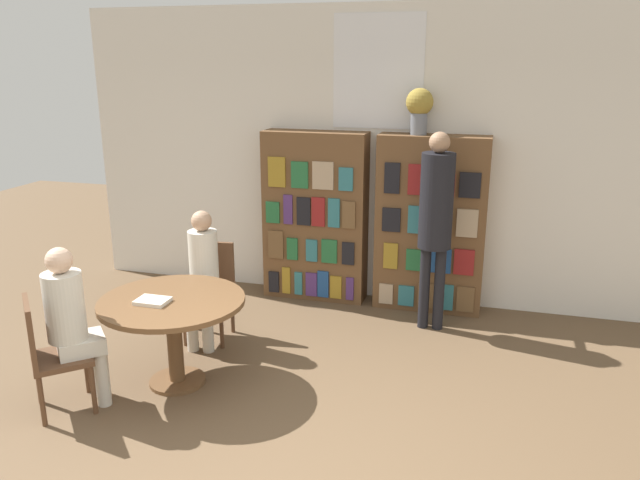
{
  "coord_description": "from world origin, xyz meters",
  "views": [
    {
      "loc": [
        1.17,
        -2.83,
        2.48
      ],
      "look_at": [
        -0.16,
        1.88,
        1.05
      ],
      "focal_mm": 35.0,
      "sensor_mm": 36.0,
      "label": 1
    }
  ],
  "objects_px": {
    "reading_table": "(173,315)",
    "librarian_standing": "(436,211)",
    "bookshelf_left": "(315,217)",
    "bookshelf_right": "(430,225)",
    "seated_reader_right": "(72,318)",
    "flower_vase": "(419,107)",
    "chair_left_side": "(210,286)",
    "seated_reader_left": "(203,271)",
    "chair_near_camera": "(49,351)"
  },
  "relations": [
    {
      "from": "reading_table",
      "to": "seated_reader_left",
      "type": "height_order",
      "value": "seated_reader_left"
    },
    {
      "from": "seated_reader_left",
      "to": "seated_reader_right",
      "type": "distance_m",
      "value": 1.28
    },
    {
      "from": "librarian_standing",
      "to": "seated_reader_left",
      "type": "bearing_deg",
      "value": -154.74
    },
    {
      "from": "reading_table",
      "to": "seated_reader_right",
      "type": "bearing_deg",
      "value": -136.76
    },
    {
      "from": "chair_left_side",
      "to": "chair_near_camera",
      "type": "bearing_deg",
      "value": 63.0
    },
    {
      "from": "seated_reader_left",
      "to": "librarian_standing",
      "type": "distance_m",
      "value": 2.16
    },
    {
      "from": "bookshelf_right",
      "to": "reading_table",
      "type": "height_order",
      "value": "bookshelf_right"
    },
    {
      "from": "flower_vase",
      "to": "chair_near_camera",
      "type": "relative_size",
      "value": 0.5
    },
    {
      "from": "bookshelf_left",
      "to": "seated_reader_left",
      "type": "xyz_separation_m",
      "value": [
        -0.62,
        -1.4,
        -0.19
      ]
    },
    {
      "from": "bookshelf_left",
      "to": "librarian_standing",
      "type": "relative_size",
      "value": 0.95
    },
    {
      "from": "bookshelf_right",
      "to": "chair_left_side",
      "type": "distance_m",
      "value": 2.24
    },
    {
      "from": "bookshelf_left",
      "to": "reading_table",
      "type": "bearing_deg",
      "value": -104.08
    },
    {
      "from": "chair_left_side",
      "to": "seated_reader_right",
      "type": "xyz_separation_m",
      "value": [
        -0.41,
        -1.38,
        0.22
      ]
    },
    {
      "from": "reading_table",
      "to": "chair_left_side",
      "type": "height_order",
      "value": "chair_left_side"
    },
    {
      "from": "bookshelf_left",
      "to": "flower_vase",
      "type": "distance_m",
      "value": 1.55
    },
    {
      "from": "chair_near_camera",
      "to": "librarian_standing",
      "type": "xyz_separation_m",
      "value": [
        2.47,
        2.22,
        0.66
      ]
    },
    {
      "from": "bookshelf_left",
      "to": "bookshelf_right",
      "type": "height_order",
      "value": "same"
    },
    {
      "from": "chair_near_camera",
      "to": "bookshelf_right",
      "type": "bearing_deg",
      "value": 95.64
    },
    {
      "from": "bookshelf_right",
      "to": "seated_reader_right",
      "type": "height_order",
      "value": "bookshelf_right"
    },
    {
      "from": "chair_left_side",
      "to": "seated_reader_left",
      "type": "height_order",
      "value": "seated_reader_left"
    },
    {
      "from": "bookshelf_right",
      "to": "chair_left_side",
      "type": "height_order",
      "value": "bookshelf_right"
    },
    {
      "from": "bookshelf_right",
      "to": "chair_left_side",
      "type": "xyz_separation_m",
      "value": [
        -1.84,
        -1.22,
        -0.4
      ]
    },
    {
      "from": "bookshelf_right",
      "to": "flower_vase",
      "type": "xyz_separation_m",
      "value": [
        -0.16,
        0.0,
        1.15
      ]
    },
    {
      "from": "seated_reader_right",
      "to": "bookshelf_right",
      "type": "bearing_deg",
      "value": 95.93
    },
    {
      "from": "reading_table",
      "to": "librarian_standing",
      "type": "height_order",
      "value": "librarian_standing"
    },
    {
      "from": "flower_vase",
      "to": "chair_left_side",
      "type": "bearing_deg",
      "value": -143.83
    },
    {
      "from": "flower_vase",
      "to": "chair_left_side",
      "type": "relative_size",
      "value": 0.5
    },
    {
      "from": "seated_reader_right",
      "to": "librarian_standing",
      "type": "relative_size",
      "value": 0.66
    },
    {
      "from": "seated_reader_right",
      "to": "bookshelf_left",
      "type": "bearing_deg",
      "value": 114.74
    },
    {
      "from": "seated_reader_right",
      "to": "flower_vase",
      "type": "bearing_deg",
      "value": 98.08
    },
    {
      "from": "seated_reader_left",
      "to": "librarian_standing",
      "type": "bearing_deg",
      "value": -161.98
    },
    {
      "from": "flower_vase",
      "to": "chair_near_camera",
      "type": "bearing_deg",
      "value": -129.09
    },
    {
      "from": "reading_table",
      "to": "chair_near_camera",
      "type": "relative_size",
      "value": 1.28
    },
    {
      "from": "chair_near_camera",
      "to": "seated_reader_left",
      "type": "bearing_deg",
      "value": 113.72
    },
    {
      "from": "seated_reader_left",
      "to": "seated_reader_right",
      "type": "height_order",
      "value": "seated_reader_right"
    },
    {
      "from": "librarian_standing",
      "to": "seated_reader_right",
      "type": "bearing_deg",
      "value": -138.09
    },
    {
      "from": "bookshelf_left",
      "to": "flower_vase",
      "type": "bearing_deg",
      "value": 0.28
    },
    {
      "from": "seated_reader_right",
      "to": "reading_table",
      "type": "bearing_deg",
      "value": 90.0
    },
    {
      "from": "bookshelf_left",
      "to": "reading_table",
      "type": "distance_m",
      "value": 2.2
    },
    {
      "from": "bookshelf_left",
      "to": "flower_vase",
      "type": "relative_size",
      "value": 4.03
    },
    {
      "from": "bookshelf_left",
      "to": "seated_reader_right",
      "type": "height_order",
      "value": "bookshelf_left"
    },
    {
      "from": "chair_near_camera",
      "to": "seated_reader_right",
      "type": "height_order",
      "value": "seated_reader_right"
    },
    {
      "from": "reading_table",
      "to": "librarian_standing",
      "type": "bearing_deg",
      "value": 41.52
    },
    {
      "from": "flower_vase",
      "to": "seated_reader_left",
      "type": "bearing_deg",
      "value": -139.64
    },
    {
      "from": "chair_left_side",
      "to": "seated_reader_left",
      "type": "bearing_deg",
      "value": 90.0
    },
    {
      "from": "bookshelf_right",
      "to": "chair_left_side",
      "type": "relative_size",
      "value": 2.02
    },
    {
      "from": "seated_reader_right",
      "to": "librarian_standing",
      "type": "xyz_separation_m",
      "value": [
        2.34,
        2.1,
        0.45
      ]
    },
    {
      "from": "chair_left_side",
      "to": "seated_reader_right",
      "type": "height_order",
      "value": "seated_reader_right"
    },
    {
      "from": "flower_vase",
      "to": "reading_table",
      "type": "bearing_deg",
      "value": -126.49
    },
    {
      "from": "chair_left_side",
      "to": "librarian_standing",
      "type": "relative_size",
      "value": 0.47
    }
  ]
}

